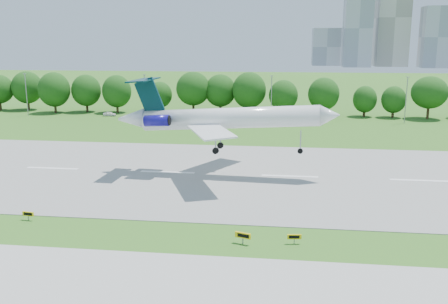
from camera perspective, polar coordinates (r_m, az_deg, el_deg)
ground at (r=59.97m, az=-12.13°, el=-8.44°), size 600.00×600.00×0.00m
runway at (r=82.79m, az=-6.46°, el=-2.33°), size 400.00×45.00×0.08m
tree_line at (r=146.72m, az=-0.34°, el=6.70°), size 288.40×8.40×10.40m
light_poles at (r=137.23m, az=-1.93°, el=6.35°), size 175.90×0.25×12.19m
skyline at (r=450.70m, az=18.08°, el=13.16°), size 127.00×52.00×80.00m
airliner at (r=79.40m, az=-0.62°, el=3.96°), size 35.88×26.09×11.78m
taxi_sign_left at (r=65.17m, az=-21.48°, el=-6.61°), size 1.53×0.38×1.07m
taxi_sign_centre at (r=54.48m, az=8.05°, el=-9.58°), size 1.53×0.37×1.07m
taxi_sign_right at (r=53.96m, az=2.17°, el=-9.52°), size 1.76×0.79×1.26m
service_vehicle_b at (r=147.96m, az=-12.95°, el=4.27°), size 3.75×1.60×1.26m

